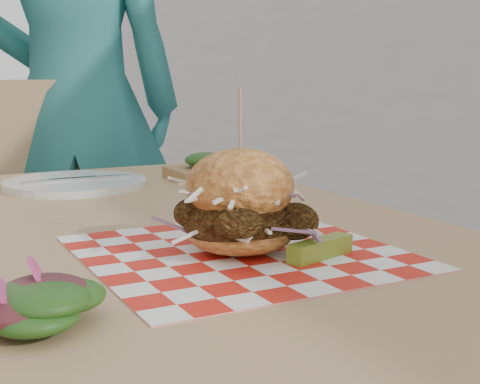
{
  "coord_description": "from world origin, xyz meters",
  "views": [
    {
      "loc": [
        -0.61,
        -0.86,
        0.96
      ],
      "look_at": [
        -0.24,
        -0.17,
        0.82
      ],
      "focal_mm": 50.0,
      "sensor_mm": 36.0,
      "label": 1
    }
  ],
  "objects_px": {
    "patio_table": "(141,276)",
    "sandwich": "(240,207)",
    "patio_chair": "(28,224)",
    "diner": "(76,105)"
  },
  "relations": [
    {
      "from": "patio_table",
      "to": "sandwich",
      "type": "distance_m",
      "value": 0.26
    },
    {
      "from": "patio_table",
      "to": "sandwich",
      "type": "bearing_deg",
      "value": -75.97
    },
    {
      "from": "patio_chair",
      "to": "patio_table",
      "type": "bearing_deg",
      "value": -83.21
    },
    {
      "from": "patio_chair",
      "to": "diner",
      "type": "bearing_deg",
      "value": 42.9
    },
    {
      "from": "sandwich",
      "to": "patio_chair",
      "type": "bearing_deg",
      "value": 91.91
    },
    {
      "from": "patio_table",
      "to": "sandwich",
      "type": "xyz_separation_m",
      "value": [
        0.05,
        -0.21,
        0.13
      ]
    },
    {
      "from": "diner",
      "to": "sandwich",
      "type": "bearing_deg",
      "value": 103.77
    },
    {
      "from": "patio_table",
      "to": "patio_chair",
      "type": "relative_size",
      "value": 1.26
    },
    {
      "from": "patio_chair",
      "to": "sandwich",
      "type": "xyz_separation_m",
      "value": [
        0.04,
        -1.2,
        0.25
      ]
    },
    {
      "from": "patio_table",
      "to": "sandwich",
      "type": "height_order",
      "value": "sandwich"
    }
  ]
}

